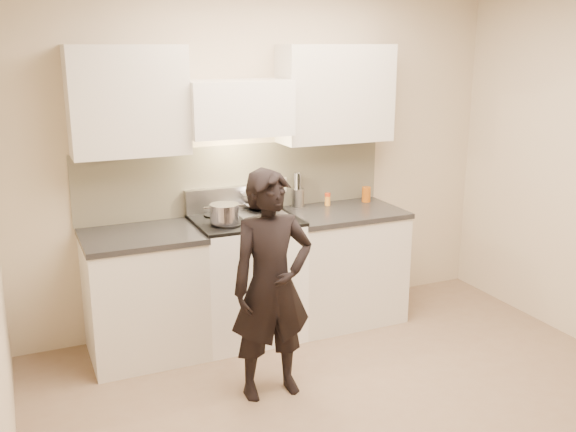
{
  "coord_description": "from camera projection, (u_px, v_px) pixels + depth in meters",
  "views": [
    {
      "loc": [
        -1.87,
        -2.93,
        2.21
      ],
      "look_at": [
        -0.11,
        1.05,
        1.03
      ],
      "focal_mm": 40.0,
      "sensor_mm": 36.0,
      "label": 1
    }
  ],
  "objects": [
    {
      "name": "stove",
      "position": [
        246.0,
        277.0,
        4.91
      ],
      "size": [
        0.76,
        0.65,
        0.96
      ],
      "color": "white",
      "rests_on": "ground"
    },
    {
      "name": "person",
      "position": [
        272.0,
        286.0,
        4.02
      ],
      "size": [
        0.54,
        0.36,
        1.48
      ],
      "primitive_type": "imported",
      "rotation": [
        0.0,
        0.0,
        -0.01
      ],
      "color": "black",
      "rests_on": "ground"
    },
    {
      "name": "wok",
      "position": [
        262.0,
        197.0,
        4.97
      ],
      "size": [
        0.35,
        0.41,
        0.28
      ],
      "color": "#9B9BAE",
      "rests_on": "stove"
    },
    {
      "name": "counter_right",
      "position": [
        341.0,
        264.0,
        5.24
      ],
      "size": [
        0.92,
        0.67,
        0.92
      ],
      "color": "silver",
      "rests_on": "ground"
    },
    {
      "name": "ground_plane",
      "position": [
        375.0,
        419.0,
        3.89
      ],
      "size": [
        4.0,
        4.0,
        0.0
      ],
      "primitive_type": "plane",
      "color": "#7D6852"
    },
    {
      "name": "spice_jar",
      "position": [
        328.0,
        199.0,
        5.25
      ],
      "size": [
        0.05,
        0.05,
        0.1
      ],
      "color": "orange",
      "rests_on": "counter_right"
    },
    {
      "name": "utensil_crock",
      "position": [
        298.0,
        196.0,
        5.2
      ],
      "size": [
        0.1,
        0.1,
        0.28
      ],
      "color": "#A7A7A7",
      "rests_on": "counter_right"
    },
    {
      "name": "stock_pot",
      "position": [
        224.0,
        214.0,
        4.59
      ],
      "size": [
        0.29,
        0.23,
        0.14
      ],
      "color": "#9B9BAE",
      "rests_on": "stove"
    },
    {
      "name": "room_shell",
      "position": [
        343.0,
        150.0,
        3.78
      ],
      "size": [
        4.04,
        3.54,
        2.7
      ],
      "color": "#C3B093",
      "rests_on": "ground"
    },
    {
      "name": "counter_left",
      "position": [
        144.0,
        294.0,
        4.61
      ],
      "size": [
        0.82,
        0.67,
        0.92
      ],
      "color": "silver",
      "rests_on": "ground"
    },
    {
      "name": "oil_glass",
      "position": [
        366.0,
        194.0,
        5.37
      ],
      "size": [
        0.07,
        0.07,
        0.13
      ],
      "color": "#A85110",
      "rests_on": "counter_right"
    }
  ]
}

